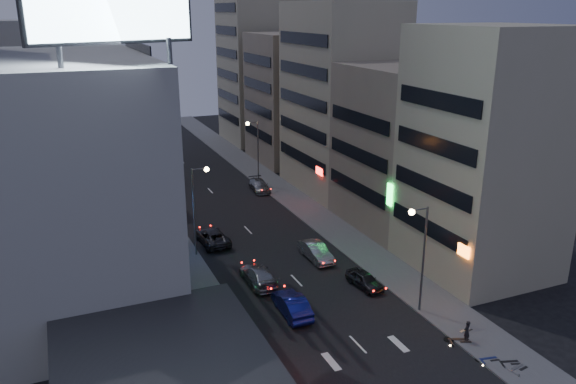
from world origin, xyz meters
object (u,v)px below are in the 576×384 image
parked_car_right_far (259,185)px  scooter_black_a (518,352)px  person (467,331)px  scooter_black_b (469,330)px  road_car_blue (292,304)px  scooter_blue (497,349)px  parked_car_right_near (365,280)px  scooter_silver_b (468,321)px  scooter_silver_a (522,356)px  parked_car_right_mid (316,252)px  road_car_silver (258,275)px  parked_car_left (212,237)px

parked_car_right_far → scooter_black_a: 39.30m
person → scooter_black_b: 0.51m
road_car_blue → scooter_black_b: bearing=143.2°
person → scooter_blue: bearing=87.1°
road_car_blue → scooter_black_a: bearing=136.7°
scooter_black_a → scooter_black_b: scooter_black_b is taller
parked_car_right_near → person: size_ratio=2.46×
parked_car_right_far → scooter_silver_b: size_ratio=2.91×
scooter_black_b → scooter_silver_b: size_ratio=1.29×
road_car_blue → scooter_black_a: road_car_blue is taller
scooter_silver_a → road_car_blue: bearing=34.7°
parked_car_right_mid → scooter_black_a: parked_car_right_mid is taller
road_car_silver → scooter_silver_b: size_ratio=3.15×
parked_car_right_mid → road_car_silver: (-6.26, -2.36, -0.01)m
parked_car_right_near → scooter_silver_a: 13.31m
parked_car_right_mid → parked_car_left: (-7.47, 6.97, -0.03)m
parked_car_left → scooter_black_a: (12.49, -25.65, -0.04)m
parked_car_right_near → scooter_black_b: scooter_black_b is taller
parked_car_right_mid → scooter_silver_b: parked_car_right_mid is taller
scooter_silver_b → parked_car_right_near: bearing=9.5°
parked_car_left → parked_car_right_near: bearing=120.1°
person → scooter_silver_b: bearing=-154.0°
scooter_blue → road_car_silver: bearing=44.8°
parked_car_right_mid → scooter_silver_a: (4.95, -19.05, -0.05)m
person → parked_car_right_far: bearing=-108.1°
person → scooter_black_a: bearing=98.7°
road_car_silver → scooter_black_a: 19.84m
parked_car_right_near → scooter_blue: (2.78, -11.58, 0.02)m
scooter_silver_b → scooter_blue: bearing=155.3°
scooter_blue → parked_car_left: bearing=36.1°
scooter_silver_a → scooter_black_b: size_ratio=0.91×
scooter_silver_a → scooter_blue: scooter_silver_a is taller
parked_car_right_mid → scooter_silver_a: 19.69m
scooter_blue → scooter_silver_b: 3.52m
road_car_blue → scooter_blue: bearing=136.3°
parked_car_left → road_car_silver: road_car_silver is taller
parked_car_right_mid → road_car_blue: (-5.70, -7.79, 0.03)m
road_car_silver → scooter_silver_a: 20.11m
scooter_black_a → parked_car_right_mid: bearing=32.5°
parked_car_right_near → road_car_blue: bearing=-174.2°
road_car_silver → scooter_blue: (10.32, -15.48, -0.07)m
scooter_silver_b → road_car_blue: bearing=44.2°
parked_car_right_far → scooter_blue: (1.75, -38.37, -0.02)m
parked_car_right_mid → parked_car_right_far: parked_car_right_mid is taller
scooter_silver_a → parked_car_right_mid: bearing=5.9°
road_car_blue → scooter_black_b: 12.28m
parked_car_left → road_car_blue: road_car_blue is taller
parked_car_right_mid → parked_car_left: size_ratio=0.88×
scooter_silver_a → scooter_silver_b: (-0.21, 4.67, -0.08)m
parked_car_left → road_car_silver: bearing=94.0°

